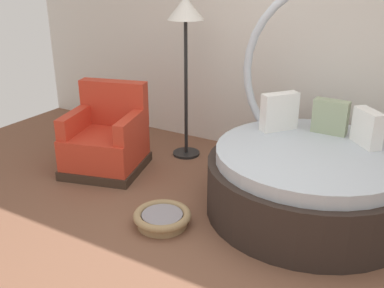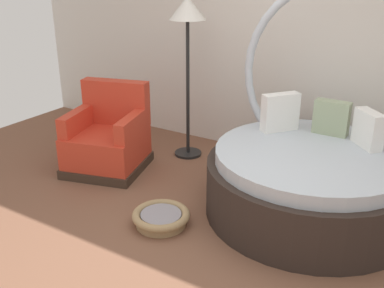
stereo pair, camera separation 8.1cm
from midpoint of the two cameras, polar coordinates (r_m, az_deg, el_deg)
ground_plane at (r=3.70m, az=4.36°, el=-13.59°), size 8.00×8.00×0.02m
back_wall at (r=5.06m, az=16.69°, el=14.93°), size 8.00×0.12×3.18m
round_daybed at (r=4.19m, az=15.66°, el=-3.22°), size 1.85×1.85×2.07m
red_armchair at (r=5.01m, az=-10.19°, el=0.53°), size 0.99×0.99×0.94m
pet_basket at (r=3.97m, az=-3.38°, el=-9.34°), size 0.51×0.51×0.13m
floor_lamp at (r=4.99m, az=-0.09°, el=15.05°), size 0.40×0.40×1.82m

